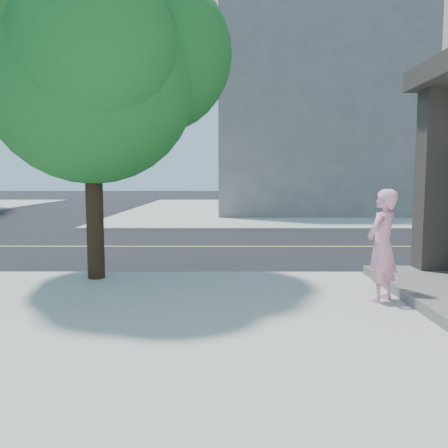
{
  "coord_description": "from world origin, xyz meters",
  "views": [
    {
      "loc": [
        5.37,
        -10.0,
        2.21
      ],
      "look_at": [
        5.34,
        -1.01,
        1.3
      ],
      "focal_mm": 36.31,
      "sensor_mm": 36.0,
      "label": 1
    }
  ],
  "objects": [
    {
      "name": "man_on_phone",
      "position": [
        8.03,
        -2.39,
        1.07
      ],
      "size": [
        0.82,
        0.81,
        1.91
      ],
      "primitive_type": "imported",
      "rotation": [
        0.0,
        0.0,
        3.92
      ],
      "color": "#FD9ABC",
      "rests_on": "sidewalk_se"
    },
    {
      "name": "sidewalk_ne",
      "position": [
        13.5,
        21.5,
        0.06
      ],
      "size": [
        29.0,
        25.0,
        0.12
      ],
      "primitive_type": "cube",
      "color": "#AAAAA2",
      "rests_on": "ground"
    },
    {
      "name": "filler_ne",
      "position": [
        14.0,
        22.0,
        7.12
      ],
      "size": [
        18.0,
        16.0,
        14.0
      ],
      "primitive_type": "cube",
      "color": "slate",
      "rests_on": "sidewalk_ne"
    },
    {
      "name": "road_ew",
      "position": [
        0.0,
        4.5,
        0.01
      ],
      "size": [
        140.0,
        9.0,
        0.01
      ],
      "primitive_type": "cube",
      "color": "black",
      "rests_on": "ground"
    },
    {
      "name": "street_tree",
      "position": [
        2.78,
        -0.62,
        4.76
      ],
      "size": [
        5.42,
        4.92,
        7.19
      ],
      "rotation": [
        0.0,
        0.0,
        0.18
      ],
      "color": "black",
      "rests_on": "sidewalk_se"
    }
  ]
}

